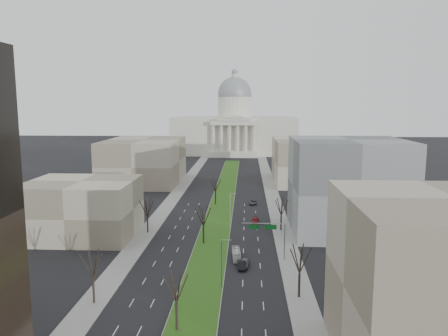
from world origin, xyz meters
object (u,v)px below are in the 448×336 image
(car_grey_near, at_px, (245,263))
(car_black, at_px, (242,265))
(box_van, at_px, (236,254))
(car_red, at_px, (255,220))
(car_grey_far, at_px, (253,202))

(car_grey_near, distance_m, car_black, 1.21)
(car_black, bearing_deg, box_van, 98.58)
(car_red, distance_m, box_van, 28.99)
(car_grey_near, xyz_separation_m, car_black, (-0.62, -1.04, 0.00))
(car_grey_far, bearing_deg, box_van, -92.09)
(car_black, height_order, box_van, box_van)
(car_black, xyz_separation_m, car_grey_far, (3.03, 56.83, -0.06))
(car_grey_near, bearing_deg, car_grey_far, 93.85)
(box_van, bearing_deg, car_red, 76.66)
(car_grey_near, distance_m, box_van, 5.01)
(car_grey_near, relative_size, car_black, 0.96)
(car_black, height_order, car_grey_far, car_black)
(car_red, bearing_deg, car_black, -89.79)
(car_grey_near, height_order, car_grey_far, car_grey_near)
(car_grey_near, xyz_separation_m, car_red, (2.76, 33.27, -0.09))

